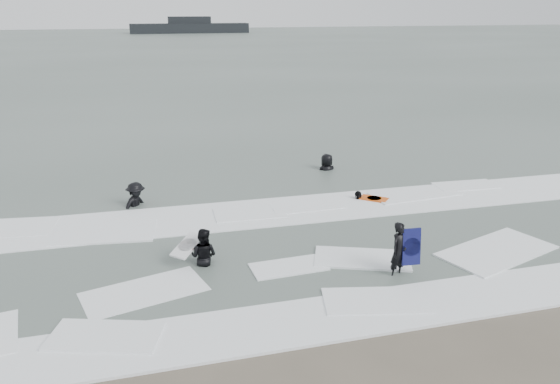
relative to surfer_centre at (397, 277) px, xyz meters
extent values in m
plane|color=brown|center=(-2.07, -0.87, 0.00)|extent=(320.00, 320.00, 0.00)
plane|color=#47544C|center=(-2.07, 79.13, 0.06)|extent=(320.00, 320.00, 0.00)
imported|color=black|center=(0.00, 0.00, 0.00)|extent=(0.65, 0.56, 1.51)
imported|color=black|center=(-4.74, 1.89, 0.00)|extent=(0.97, 0.91, 1.59)
imported|color=black|center=(-6.48, 6.84, 0.00)|extent=(1.26, 1.27, 1.76)
imported|color=black|center=(1.19, 5.61, 0.00)|extent=(0.96, 0.76, 1.52)
imported|color=black|center=(1.30, 9.43, 0.00)|extent=(0.99, 0.72, 1.87)
cube|color=white|center=(-2.07, -1.47, 0.03)|extent=(30.03, 2.32, 0.07)
cube|color=white|center=(-2.07, 5.13, 0.04)|extent=(30.00, 2.60, 0.09)
cube|color=black|center=(6.63, 129.42, 1.18)|extent=(28.63, 5.11, 2.25)
cube|color=black|center=(6.63, 129.42, 3.13)|extent=(10.22, 3.07, 1.64)
camera|label=1|loc=(-5.99, -11.42, 6.61)|focal=35.00mm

